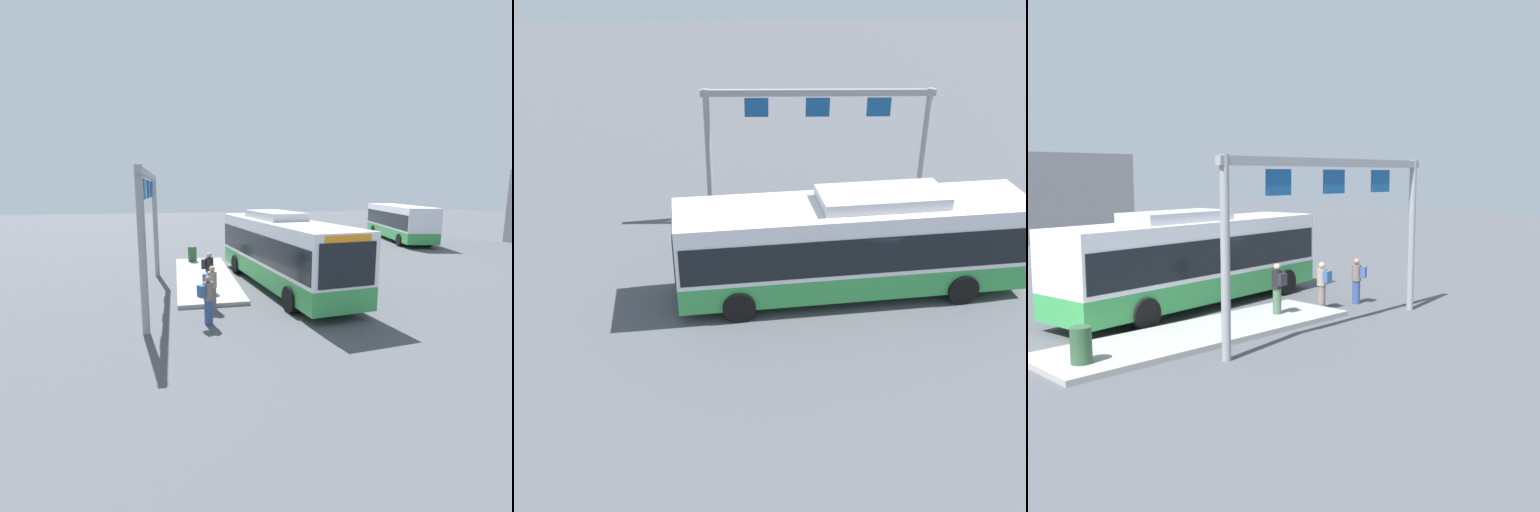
% 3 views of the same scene
% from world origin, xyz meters
% --- Properties ---
extents(ground_plane, '(120.00, 120.00, 0.00)m').
position_xyz_m(ground_plane, '(0.00, 0.00, 0.00)').
color(ground_plane, '#4C4F54').
extents(platform_curb, '(10.00, 2.80, 0.16)m').
position_xyz_m(platform_curb, '(-2.32, -3.39, 0.08)').
color(platform_curb, '#9E9E99').
rests_on(platform_curb, ground).
extents(bus_main, '(11.32, 3.88, 3.46)m').
position_xyz_m(bus_main, '(-0.01, -0.00, 1.81)').
color(bus_main, green).
rests_on(bus_main, ground).
extents(person_boarding, '(0.50, 0.60, 1.67)m').
position_xyz_m(person_boarding, '(4.46, -3.80, 0.89)').
color(person_boarding, '#334C8C').
rests_on(person_boarding, ground).
extents(person_waiting_near, '(0.36, 0.54, 1.67)m').
position_xyz_m(person_waiting_near, '(2.84, -3.51, 0.89)').
color(person_waiting_near, slate).
rests_on(person_waiting_near, ground).
extents(person_waiting_mid, '(0.36, 0.54, 1.67)m').
position_xyz_m(person_waiting_mid, '(0.71, -3.42, 1.05)').
color(person_waiting_mid, '#476B4C').
rests_on(person_waiting_mid, platform_curb).
extents(platform_sign_gantry, '(8.79, 0.24, 5.20)m').
position_xyz_m(platform_sign_gantry, '(0.71, -5.77, 3.73)').
color(platform_sign_gantry, gray).
rests_on(platform_sign_gantry, ground).
extents(trash_bin, '(0.52, 0.52, 0.90)m').
position_xyz_m(trash_bin, '(-6.41, -3.81, 0.61)').
color(trash_bin, '#2D5133').
rests_on(trash_bin, platform_curb).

